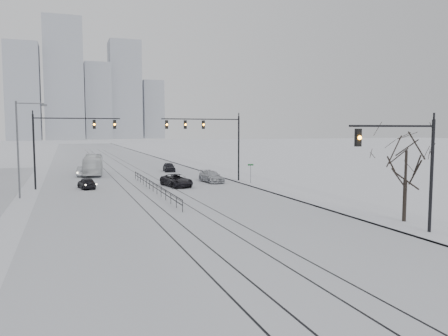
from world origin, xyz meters
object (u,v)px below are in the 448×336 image
sedan_sb_inner (87,183)px  sedan_nb_far (169,167)px  box_truck (93,165)px  bare_tree (406,158)px  sedan_sb_outer (84,171)px  sedan_nb_front (177,181)px  sedan_nb_right (211,177)px  traffic_mast_near (411,161)px

sedan_sb_inner → sedan_nb_far: (12.70, 15.98, 0.07)m
box_truck → bare_tree: bearing=119.3°
box_truck → sedan_sb_outer: bearing=53.5°
bare_tree → sedan_nb_front: (-9.98, 24.04, -3.80)m
sedan_sb_outer → sedan_nb_right: sedan_sb_outer is taller
traffic_mast_near → sedan_nb_right: (-2.66, 29.48, -3.88)m
traffic_mast_near → bare_tree: traffic_mast_near is taller
sedan_nb_front → box_truck: (-7.96, 16.37, 0.71)m
sedan_sb_inner → sedan_nb_far: sedan_nb_far is taller
traffic_mast_near → sedan_nb_far: 44.99m
sedan_nb_far → box_truck: box_truck is taller
traffic_mast_near → sedan_sb_outer: traffic_mast_near is taller
bare_tree → sedan_nb_front: bare_tree is taller
sedan_sb_inner → sedan_nb_front: (9.55, -1.58, 0.08)m
sedan_nb_right → bare_tree: bearing=-84.6°
bare_tree → sedan_nb_far: 42.33m
traffic_mast_near → sedan_nb_right: size_ratio=1.49×
sedan_nb_far → box_truck: (-11.11, -1.20, 0.72)m
sedan_sb_inner → sedan_sb_outer: sedan_sb_outer is taller
box_truck → sedan_nb_far: bearing=-168.5°
traffic_mast_near → bare_tree: (2.41, 3.00, -0.07)m
sedan_nb_right → sedan_nb_far: bearing=91.2°
bare_tree → sedan_nb_front: size_ratio=1.22×
sedan_nb_far → traffic_mast_near: bearing=-78.7°
sedan_sb_inner → sedan_nb_right: 14.49m
sedan_nb_right → box_truck: (-12.88, 13.93, 0.72)m
traffic_mast_near → box_truck: bearing=109.7°
sedan_sb_outer → sedan_nb_right: size_ratio=0.89×
sedan_sb_outer → sedan_nb_front: size_ratio=0.84×
sedan_nb_right → box_truck: bearing=127.3°
traffic_mast_near → sedan_nb_front: 28.35m
sedan_nb_front → box_truck: box_truck is taller
sedan_nb_far → sedan_sb_outer: bearing=-162.2°
bare_tree → sedan_nb_far: (-6.83, 41.60, -3.81)m
traffic_mast_near → sedan_nb_right: traffic_mast_near is taller
sedan_nb_front → sedan_nb_right: (4.91, 2.44, -0.01)m
sedan_sb_outer → traffic_mast_near: bearing=122.4°
bare_tree → sedan_sb_inner: size_ratio=1.71×
sedan_nb_far → sedan_nb_right: bearing=-77.7°
sedan_sb_inner → box_truck: size_ratio=0.36×
bare_tree → sedan_sb_inner: (-19.53, 25.62, -3.88)m
sedan_sb_inner → box_truck: 14.89m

